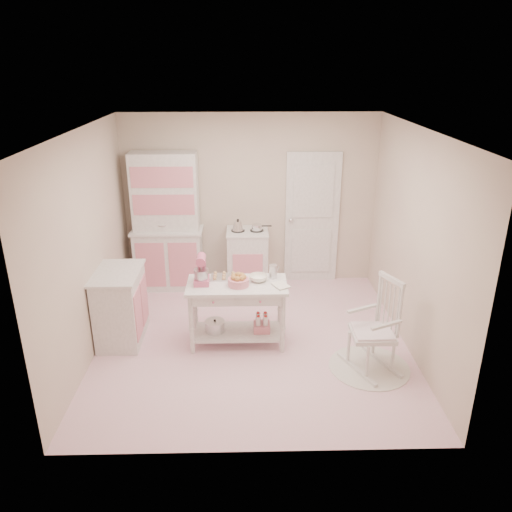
{
  "coord_description": "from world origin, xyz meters",
  "views": [
    {
      "loc": [
        -0.09,
        -5.43,
        3.3
      ],
      "look_at": [
        0.05,
        0.49,
        0.96
      ],
      "focal_mm": 35.0,
      "sensor_mm": 36.0,
      "label": 1
    }
  ],
  "objects_px": {
    "rocking_chair": "(373,325)",
    "work_table": "(237,313)",
    "stove": "(248,259)",
    "bread_basket": "(238,282)",
    "base_cabinet": "(121,306)",
    "stand_mixer": "(201,270)",
    "hutch": "(167,222)"
  },
  "relations": [
    {
      "from": "rocking_chair",
      "to": "work_table",
      "type": "xyz_separation_m",
      "value": [
        -1.51,
        0.6,
        -0.15
      ]
    },
    {
      "from": "stove",
      "to": "bread_basket",
      "type": "distance_m",
      "value": 1.72
    },
    {
      "from": "work_table",
      "to": "bread_basket",
      "type": "distance_m",
      "value": 0.45
    },
    {
      "from": "base_cabinet",
      "to": "rocking_chair",
      "type": "relative_size",
      "value": 0.84
    },
    {
      "from": "rocking_chair",
      "to": "bread_basket",
      "type": "distance_m",
      "value": 1.62
    },
    {
      "from": "rocking_chair",
      "to": "work_table",
      "type": "relative_size",
      "value": 0.92
    },
    {
      "from": "stand_mixer",
      "to": "work_table",
      "type": "bearing_deg",
      "value": -4.12
    },
    {
      "from": "stove",
      "to": "bread_basket",
      "type": "bearing_deg",
      "value": -94.08
    },
    {
      "from": "stand_mixer",
      "to": "stove",
      "type": "bearing_deg",
      "value": 69.38
    },
    {
      "from": "stove",
      "to": "work_table",
      "type": "relative_size",
      "value": 0.77
    },
    {
      "from": "rocking_chair",
      "to": "work_table",
      "type": "height_order",
      "value": "rocking_chair"
    },
    {
      "from": "stove",
      "to": "rocking_chair",
      "type": "height_order",
      "value": "rocking_chair"
    },
    {
      "from": "bread_basket",
      "to": "rocking_chair",
      "type": "bearing_deg",
      "value": -20.11
    },
    {
      "from": "stand_mixer",
      "to": "bread_basket",
      "type": "bearing_deg",
      "value": -10.43
    },
    {
      "from": "hutch",
      "to": "stand_mixer",
      "type": "distance_m",
      "value": 1.77
    },
    {
      "from": "stove",
      "to": "rocking_chair",
      "type": "bearing_deg",
      "value": -58.23
    },
    {
      "from": "rocking_chair",
      "to": "bread_basket",
      "type": "relative_size",
      "value": 4.4
    },
    {
      "from": "hutch",
      "to": "stove",
      "type": "xyz_separation_m",
      "value": [
        1.2,
        -0.05,
        -0.58
      ]
    },
    {
      "from": "stove",
      "to": "hutch",
      "type": "bearing_deg",
      "value": 177.61
    },
    {
      "from": "base_cabinet",
      "to": "rocking_chair",
      "type": "distance_m",
      "value": 3.04
    },
    {
      "from": "hutch",
      "to": "work_table",
      "type": "height_order",
      "value": "hutch"
    },
    {
      "from": "hutch",
      "to": "bread_basket",
      "type": "bearing_deg",
      "value": -57.92
    },
    {
      "from": "rocking_chair",
      "to": "hutch",
      "type": "bearing_deg",
      "value": 113.92
    },
    {
      "from": "hutch",
      "to": "work_table",
      "type": "distance_m",
      "value": 2.08
    },
    {
      "from": "hutch",
      "to": "work_table",
      "type": "relative_size",
      "value": 1.73
    },
    {
      "from": "base_cabinet",
      "to": "rocking_chair",
      "type": "xyz_separation_m",
      "value": [
        2.96,
        -0.71,
        0.09
      ]
    },
    {
      "from": "hutch",
      "to": "stand_mixer",
      "type": "xyz_separation_m",
      "value": [
        0.64,
        -1.65,
        -0.07
      ]
    },
    {
      "from": "stand_mixer",
      "to": "rocking_chair",
      "type": "bearing_deg",
      "value": -19.09
    },
    {
      "from": "base_cabinet",
      "to": "bread_basket",
      "type": "relative_size",
      "value": 3.68
    },
    {
      "from": "stove",
      "to": "bread_basket",
      "type": "height_order",
      "value": "stove"
    },
    {
      "from": "stand_mixer",
      "to": "bread_basket",
      "type": "relative_size",
      "value": 1.36
    },
    {
      "from": "bread_basket",
      "to": "stove",
      "type": "bearing_deg",
      "value": 85.92
    }
  ]
}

